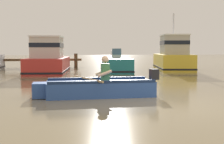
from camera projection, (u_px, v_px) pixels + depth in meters
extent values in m
plane|color=#7A6B4C|center=(160.00, 103.00, 7.73)|extent=(120.00, 120.00, 0.00)
cylinder|color=#4D3924|center=(76.00, 61.00, 21.57)|extent=(0.24, 0.24, 1.05)
cube|color=#2D519E|center=(100.00, 89.00, 8.92)|extent=(3.12, 1.17, 0.44)
cube|color=#2D519E|center=(40.00, 90.00, 8.60)|extent=(0.41, 0.61, 0.42)
cube|color=navy|center=(103.00, 82.00, 8.40)|extent=(3.04, 0.15, 0.08)
cube|color=navy|center=(98.00, 78.00, 9.40)|extent=(3.04, 0.15, 0.08)
cube|color=#3C62B2|center=(104.00, 82.00, 8.92)|extent=(0.30, 1.02, 0.06)
cylinder|color=black|center=(154.00, 86.00, 9.22)|extent=(0.10, 0.10, 0.54)
cube|color=black|center=(154.00, 74.00, 9.19)|extent=(0.25, 0.29, 0.32)
cube|color=#3F7F4C|center=(105.00, 72.00, 8.91)|extent=(0.23, 0.34, 0.52)
sphere|color=beige|center=(105.00, 59.00, 8.88)|extent=(0.22, 0.22, 0.22)
cylinder|color=beige|center=(105.00, 74.00, 8.69)|extent=(0.43, 0.10, 0.23)
cylinder|color=beige|center=(102.00, 72.00, 9.12)|extent=(0.43, 0.10, 0.23)
cylinder|color=tan|center=(88.00, 79.00, 8.98)|extent=(0.72, 1.91, 0.06)
cube|color=#B72D28|center=(49.00, 65.00, 17.62)|extent=(2.55, 5.13, 0.87)
cube|color=black|center=(49.00, 70.00, 17.64)|extent=(2.59, 5.18, 0.10)
cube|color=beige|center=(47.00, 48.00, 17.10)|extent=(1.81, 2.23, 1.15)
cube|color=black|center=(47.00, 45.00, 17.09)|extent=(1.84, 2.26, 0.24)
cube|color=white|center=(47.00, 37.00, 17.05)|extent=(1.90, 2.34, 0.08)
cube|color=#1E727A|center=(116.00, 64.00, 19.19)|extent=(2.16, 5.93, 0.82)
cube|color=black|center=(116.00, 68.00, 19.21)|extent=(2.21, 5.97, 0.10)
cube|color=silver|center=(116.00, 54.00, 18.71)|extent=(0.60, 0.55, 0.44)
cube|color=slate|center=(117.00, 51.00, 18.43)|extent=(0.55, 0.10, 0.36)
cube|color=gold|center=(173.00, 62.00, 20.07)|extent=(2.85, 5.28, 1.02)
cube|color=black|center=(172.00, 67.00, 20.09)|extent=(2.90, 5.33, 0.10)
cube|color=#B2ADA3|center=(174.00, 45.00, 19.53)|extent=(1.89, 2.35, 1.20)
cube|color=black|center=(174.00, 43.00, 19.52)|extent=(1.93, 2.38, 0.24)
cube|color=white|center=(174.00, 35.00, 19.48)|extent=(1.99, 2.46, 0.08)
cylinder|color=silver|center=(173.00, 34.00, 19.80)|extent=(0.10, 0.10, 2.67)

